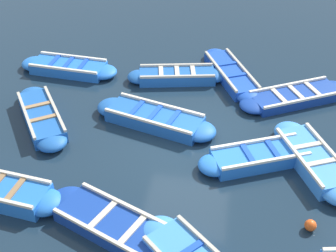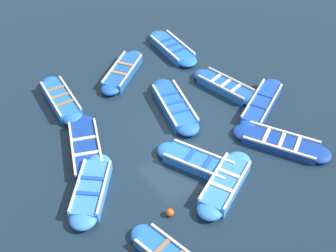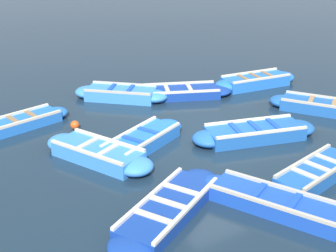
# 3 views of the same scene
# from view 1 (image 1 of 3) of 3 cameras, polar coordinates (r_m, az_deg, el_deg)

# --- Properties ---
(ground_plane) EXTENTS (120.00, 120.00, 0.00)m
(ground_plane) POSITION_cam_1_polar(r_m,az_deg,el_deg) (12.72, 2.48, -1.91)
(ground_plane) COLOR #162838
(boat_outer_right) EXTENTS (3.69, 2.55, 0.35)m
(boat_outer_right) POSITION_cam_1_polar(r_m,az_deg,el_deg) (14.80, 15.27, 3.48)
(boat_outer_right) COLOR navy
(boat_outer_right) RESTS_ON ground
(boat_far_corner) EXTENTS (3.33, 2.07, 0.41)m
(boat_far_corner) POSITION_cam_1_polar(r_m,az_deg,el_deg) (12.16, 11.12, -3.71)
(boat_far_corner) COLOR blue
(boat_far_corner) RESTS_ON ground
(boat_centre) EXTENTS (2.53, 3.26, 0.42)m
(boat_centre) POSITION_cam_1_polar(r_m,az_deg,el_deg) (13.81, -15.16, 1.08)
(boat_centre) COLOR #1E59AD
(boat_centre) RESTS_ON ground
(boat_alongside) EXTENTS (2.16, 3.36, 0.45)m
(boat_alongside) POSITION_cam_1_polar(r_m,az_deg,el_deg) (12.37, 17.23, -3.96)
(boat_alongside) COLOR #3884E0
(boat_alongside) RESTS_ON ground
(boat_drifting) EXTENTS (3.86, 2.40, 0.37)m
(boat_drifting) POSITION_cam_1_polar(r_m,az_deg,el_deg) (10.34, -6.12, -12.15)
(boat_drifting) COLOR navy
(boat_drifting) RESTS_ON ground
(boat_mid_row) EXTENTS (2.24, 3.57, 0.39)m
(boat_mid_row) POSITION_cam_1_polar(r_m,az_deg,el_deg) (15.56, 7.68, 6.31)
(boat_mid_row) COLOR #1947B7
(boat_mid_row) RESTS_ON ground
(boat_inner_gap) EXTENTS (3.43, 1.18, 0.40)m
(boat_inner_gap) POSITION_cam_1_polar(r_m,az_deg,el_deg) (16.14, -12.01, 6.99)
(boat_inner_gap) COLOR blue
(boat_inner_gap) RESTS_ON ground
(boat_broadside) EXTENTS (3.77, 1.91, 0.43)m
(boat_broadside) POSITION_cam_1_polar(r_m,az_deg,el_deg) (13.25, -1.63, 0.90)
(boat_broadside) COLOR #1E59AD
(boat_broadside) RESTS_ON ground
(boat_end_of_row) EXTENTS (3.31, 1.37, 0.41)m
(boat_end_of_row) POSITION_cam_1_polar(r_m,az_deg,el_deg) (15.29, 1.10, 6.12)
(boat_end_of_row) COLOR #1E59AD
(boat_end_of_row) RESTS_ON ground
(buoy_orange_near) EXTENTS (0.26, 0.26, 0.26)m
(buoy_orange_near) POSITION_cam_1_polar(r_m,az_deg,el_deg) (10.80, 16.98, -11.51)
(buoy_orange_near) COLOR #E05119
(buoy_orange_near) RESTS_ON ground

